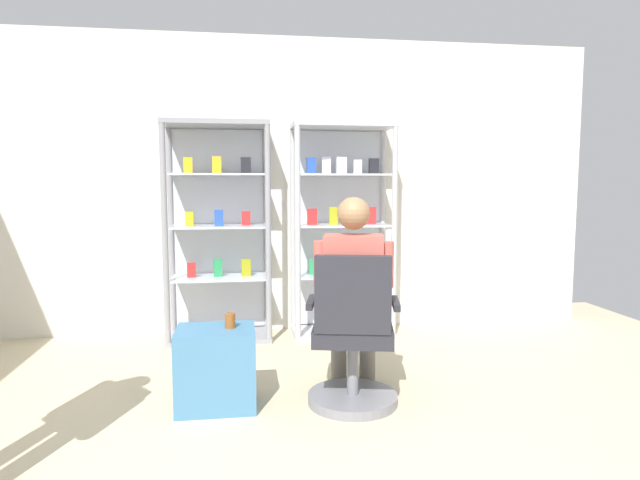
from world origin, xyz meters
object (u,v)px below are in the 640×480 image
(seated_shopkeeper, at_px, (353,288))
(display_cabinet_left, at_px, (219,230))
(storage_crate, at_px, (216,368))
(tea_glass, at_px, (230,321))
(display_cabinet_right, at_px, (341,228))
(office_chair, at_px, (353,344))

(seated_shopkeeper, bearing_deg, display_cabinet_left, 120.41)
(storage_crate, xyz_separation_m, tea_glass, (0.09, 0.01, 0.29))
(seated_shopkeeper, height_order, storage_crate, seated_shopkeeper)
(display_cabinet_right, relative_size, tea_glass, 20.81)
(office_chair, height_order, tea_glass, office_chair)
(display_cabinet_left, xyz_separation_m, office_chair, (0.86, -1.69, -0.57))
(display_cabinet_right, distance_m, tea_glass, 1.88)
(display_cabinet_right, bearing_deg, office_chair, -98.00)
(display_cabinet_left, bearing_deg, office_chair, -62.94)
(tea_glass, bearing_deg, seated_shopkeeper, 1.97)
(seated_shopkeeper, xyz_separation_m, tea_glass, (-0.77, -0.03, -0.18))
(seated_shopkeeper, bearing_deg, tea_glass, -178.03)
(display_cabinet_left, relative_size, storage_crate, 3.88)
(storage_crate, relative_size, tea_glass, 5.36)
(display_cabinet_right, bearing_deg, display_cabinet_left, 179.94)
(display_cabinet_right, height_order, storage_crate, display_cabinet_right)
(office_chair, xyz_separation_m, seated_shopkeeper, (0.03, 0.16, 0.32))
(storage_crate, bearing_deg, display_cabinet_left, 91.21)
(office_chair, bearing_deg, display_cabinet_right, 82.00)
(tea_glass, bearing_deg, office_chair, -10.21)
(display_cabinet_left, relative_size, display_cabinet_right, 1.00)
(storage_crate, height_order, tea_glass, tea_glass)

